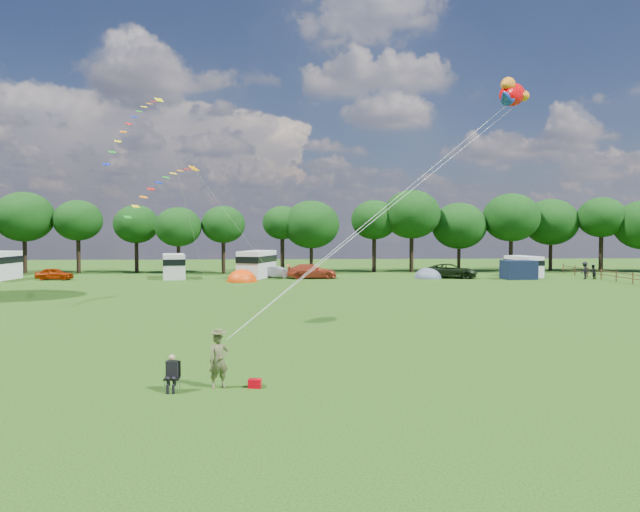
{
  "coord_description": "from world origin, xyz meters",
  "views": [
    {
      "loc": [
        -1.78,
        -22.27,
        5.27
      ],
      "look_at": [
        0.0,
        8.0,
        4.0
      ],
      "focal_mm": 35.0,
      "sensor_mm": 36.0,
      "label": 1
    }
  ],
  "objects": [
    {
      "name": "tent_greyblue",
      "position": [
        13.96,
        44.68,
        0.02
      ],
      "size": [
        3.07,
        3.36,
        2.28
      ],
      "color": "#4D576A",
      "rests_on": "ground"
    },
    {
      "name": "tree_line",
      "position": [
        5.3,
        54.99,
        6.35
      ],
      "size": [
        102.98,
        10.98,
        10.27
      ],
      "color": "black",
      "rests_on": "ground"
    },
    {
      "name": "car_a",
      "position": [
        -25.89,
        44.75,
        0.65
      ],
      "size": [
        3.92,
        1.66,
        1.29
      ],
      "primitive_type": "imported",
      "rotation": [
        0.0,
        0.0,
        1.53
      ],
      "color": "#9C2704",
      "rests_on": "ground"
    },
    {
      "name": "kite_bag",
      "position": [
        -2.75,
        -1.6,
        0.15
      ],
      "size": [
        0.45,
        0.33,
        0.29
      ],
      "primitive_type": "cube",
      "rotation": [
        0.0,
        0.0,
        -0.15
      ],
      "color": "#BE000C",
      "rests_on": "ground"
    },
    {
      "name": "camp_chair",
      "position": [
        -5.42,
        -1.86,
        0.72
      ],
      "size": [
        0.49,
        0.49,
        1.21
      ],
      "rotation": [
        0.0,
        0.0,
        0.0
      ],
      "color": "#99999E",
      "rests_on": "ground"
    },
    {
      "name": "walker_b",
      "position": [
        30.45,
        42.52,
        0.93
      ],
      "size": [
        1.31,
        1.15,
        1.86
      ],
      "primitive_type": "imported",
      "rotation": [
        0.0,
        0.0,
        3.75
      ],
      "color": "black",
      "rests_on": "ground"
    },
    {
      "name": "streamer_kite_a",
      "position": [
        -12.52,
        24.96,
        13.51
      ],
      "size": [
        3.32,
        5.52,
        5.75
      ],
      "rotation": [
        0.0,
        0.0,
        0.63
      ],
      "color": "#F2FF00",
      "rests_on": "ground"
    },
    {
      "name": "ground_plane",
      "position": [
        0.0,
        0.0,
        0.0
      ],
      "size": [
        180.0,
        180.0,
        0.0
      ],
      "primitive_type": "plane",
      "color": "black",
      "rests_on": "ground"
    },
    {
      "name": "car_b",
      "position": [
        -2.41,
        46.37,
        0.62
      ],
      "size": [
        3.74,
        2.66,
        1.24
      ],
      "primitive_type": "imported",
      "rotation": [
        0.0,
        0.0,
        1.14
      ],
      "color": "gray",
      "rests_on": "ground"
    },
    {
      "name": "kite_flyer",
      "position": [
        -3.94,
        -1.5,
        0.91
      ],
      "size": [
        0.78,
        0.65,
        1.82
      ],
      "primitive_type": "imported",
      "rotation": [
        0.0,
        0.0,
        0.37
      ],
      "color": "brown",
      "rests_on": "ground"
    },
    {
      "name": "car_c",
      "position": [
        1.27,
        45.04,
        0.79
      ],
      "size": [
        5.29,
        2.33,
        1.57
      ],
      "primitive_type": "imported",
      "rotation": [
        0.0,
        0.0,
        1.6
      ],
      "color": "#A5341B",
      "rests_on": "ground"
    },
    {
      "name": "car_d",
      "position": [
        16.53,
        44.79,
        0.79
      ],
      "size": [
        6.29,
        4.23,
        1.58
      ],
      "primitive_type": "imported",
      "rotation": [
        0.0,
        0.0,
        1.27
      ],
      "color": "black",
      "rests_on": "ground"
    },
    {
      "name": "fish_kite",
      "position": [
        9.33,
        7.81,
        11.92
      ],
      "size": [
        2.56,
        3.09,
        1.72
      ],
      "rotation": [
        0.0,
        -0.21,
        0.95
      ],
      "color": "#E10001",
      "rests_on": "ground"
    },
    {
      "name": "tent_orange",
      "position": [
        -6.02,
        41.52,
        0.02
      ],
      "size": [
        3.16,
        3.46,
        2.47
      ],
      "color": "#E93A03",
      "rests_on": "ground"
    },
    {
      "name": "campervan_d",
      "position": [
        25.19,
        46.19,
        1.26
      ],
      "size": [
        3.14,
        5.14,
        2.35
      ],
      "rotation": [
        0.0,
        0.0,
        1.82
      ],
      "color": "silver",
      "rests_on": "ground"
    },
    {
      "name": "streamer_kite_b",
      "position": [
        -9.62,
        20.71,
        8.53
      ],
      "size": [
        4.29,
        4.77,
        3.82
      ],
      "rotation": [
        0.0,
        0.0,
        0.99
      ],
      "color": "orange",
      "rests_on": "ground"
    },
    {
      "name": "awning_navy",
      "position": [
        23.38,
        42.96,
        1.01
      ],
      "size": [
        3.39,
        2.82,
        2.02
      ],
      "primitive_type": "cube",
      "rotation": [
        0.0,
        0.0,
        0.06
      ],
      "color": "#0F1832",
      "rests_on": "ground"
    },
    {
      "name": "campervan_c",
      "position": [
        -4.72,
        46.74,
        1.59
      ],
      "size": [
        4.33,
        6.54,
        2.96
      ],
      "rotation": [
        0.0,
        0.0,
        1.25
      ],
      "color": "silver",
      "rests_on": "ground"
    },
    {
      "name": "walker_a",
      "position": [
        31.26,
        42.38,
        0.79
      ],
      "size": [
        0.9,
        0.79,
        1.57
      ],
      "primitive_type": "imported",
      "rotation": [
        0.0,
        0.0,
        3.66
      ],
      "color": "black",
      "rests_on": "ground"
    },
    {
      "name": "campervan_b",
      "position": [
        -13.68,
        46.06,
        1.43
      ],
      "size": [
        3.31,
        5.77,
        2.66
      ],
      "rotation": [
        0.0,
        0.0,
        1.76
      ],
      "color": "silver",
      "rests_on": "ground"
    }
  ]
}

